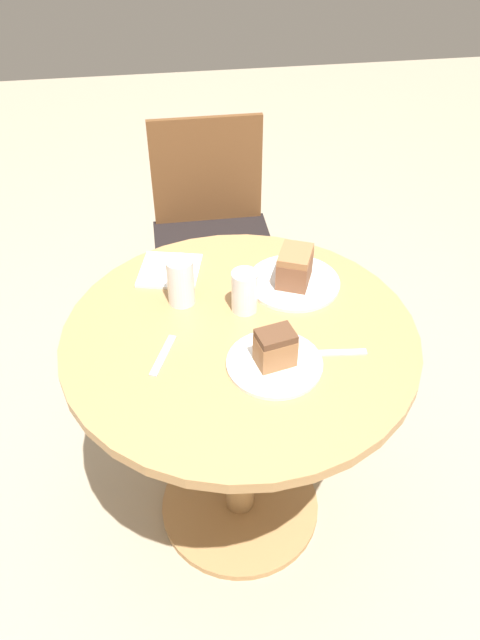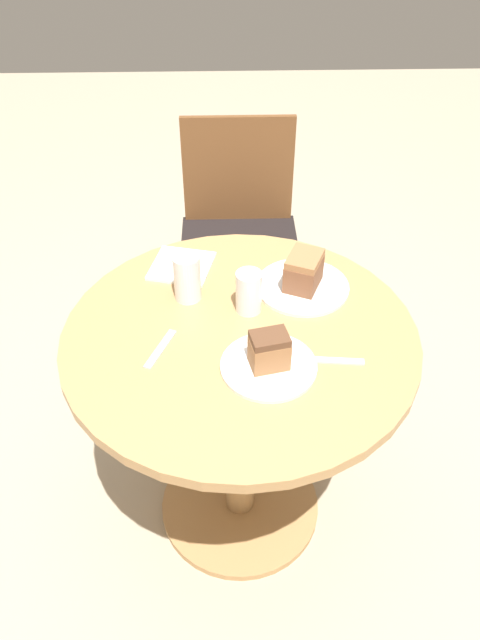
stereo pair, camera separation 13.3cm
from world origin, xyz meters
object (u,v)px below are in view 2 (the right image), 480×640
object	(u,v)px
plate_near	(269,366)
cake_slice_near	(269,350)
glass_lemonade	(249,294)
chair	(239,237)
plate_far	(302,287)
glass_water	(187,279)
cake_slice_far	(304,271)

from	to	relation	value
plate_near	cake_slice_near	xyz separation A→B (m)	(0.00, 0.00, 0.05)
plate_near	glass_lemonade	size ratio (longest dim) A/B	1.97
chair	plate_near	world-z (taller)	chair
plate_near	plate_far	xyz separation A→B (m)	(0.11, 0.29, 0.00)
chair	glass_water	size ratio (longest dim) A/B	6.97
cake_slice_near	cake_slice_far	distance (m)	0.31
plate_near	cake_slice_far	xyz separation A→B (m)	(0.11, 0.29, 0.05)
cake_slice_far	glass_water	bearing A→B (deg)	-174.30
plate_near	cake_slice_near	distance (m)	0.05
cake_slice_near	glass_lemonade	distance (m)	0.21
plate_far	cake_slice_near	size ratio (longest dim) A/B	2.55
plate_far	cake_slice_far	xyz separation A→B (m)	(-0.00, -0.00, 0.05)
chair	cake_slice_near	size ratio (longest dim) A/B	9.22
chair	cake_slice_far	distance (m)	0.75
cake_slice_near	glass_lemonade	bearing A→B (deg)	100.17
plate_near	cake_slice_near	size ratio (longest dim) A/B	2.30
cake_slice_far	glass_water	world-z (taller)	glass_water
cake_slice_near	glass_water	world-z (taller)	glass_water
glass_water	plate_near	bearing A→B (deg)	-53.98
plate_far	cake_slice_near	distance (m)	0.32
cake_slice_far	glass_lemonade	xyz separation A→B (m)	(-0.15, -0.08, -0.01)
glass_lemonade	cake_slice_far	bearing A→B (deg)	29.98
glass_lemonade	glass_water	xyz separation A→B (m)	(-0.15, 0.05, 0.01)
cake_slice_far	chair	bearing A→B (deg)	102.72
chair	plate_near	size ratio (longest dim) A/B	4.01
plate_near	cake_slice_far	size ratio (longest dim) A/B	1.73
chair	glass_water	xyz separation A→B (m)	(-0.15, -0.69, 0.33)
plate_far	chair	bearing A→B (deg)	102.72
plate_near	glass_lemonade	distance (m)	0.22
plate_near	cake_slice_far	distance (m)	0.32
plate_near	plate_far	distance (m)	0.31
chair	glass_water	bearing A→B (deg)	-102.37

